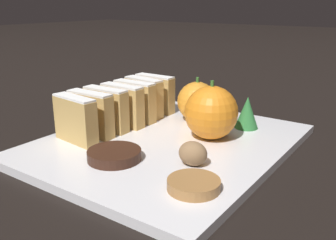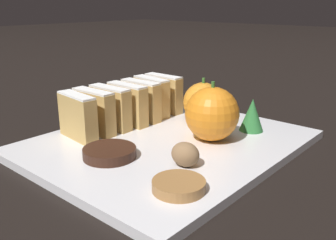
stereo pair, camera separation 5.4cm
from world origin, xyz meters
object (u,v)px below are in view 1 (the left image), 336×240
chocolate_cookie (114,155)px  orange_far (197,102)px  walnut (193,153)px  orange_near (211,113)px

chocolate_cookie → orange_far: bearing=89.8°
orange_far → walnut: 0.18m
orange_near → orange_far: orange_near is taller
walnut → orange_near: bearing=106.4°
chocolate_cookie → walnut: bearing=25.9°
orange_near → walnut: 0.10m
orange_near → chocolate_cookie: (-0.06, -0.14, -0.03)m
orange_far → chocolate_cookie: (-0.00, -0.20, -0.03)m
walnut → orange_far: bearing=119.3°
orange_near → orange_far: (-0.06, 0.06, -0.01)m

